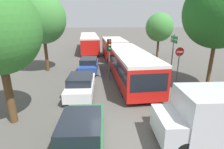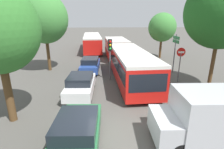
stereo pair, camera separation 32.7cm
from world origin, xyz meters
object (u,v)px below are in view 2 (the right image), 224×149
city_bus_rear (92,41)px  tree_right_mid (162,27)px  tree_left_mid (44,18)px  queued_car_blue (90,65)px  white_van (221,117)px  no_entry_sign (180,60)px  tree_right_near (220,14)px  direction_sign_post (175,46)px  queued_car_green (77,133)px  articulated_bus (123,55)px  traffic_light (110,50)px  queued_car_white (81,85)px

city_bus_rear → tree_right_mid: 11.47m
city_bus_rear → tree_left_mid: (-3.91, -11.44, 3.55)m
queued_car_blue → tree_left_mid: tree_left_mid is taller
white_van → no_entry_sign: bearing=-99.4°
tree_right_near → direction_sign_post: bearing=103.2°
queued_car_blue → tree_right_mid: 11.06m
queued_car_blue → no_entry_sign: no_entry_sign is taller
direction_sign_post → city_bus_rear: bearing=-55.4°
direction_sign_post → tree_left_mid: bearing=-5.0°
queued_car_green → tree_right_near: bearing=-54.0°
queued_car_green → direction_sign_post: direction_sign_post is taller
articulated_bus → city_bus_rear: 12.10m
queued_car_green → traffic_light: size_ratio=1.20×
queued_car_blue → tree_right_near: size_ratio=0.51×
tree_left_mid → queued_car_blue: bearing=-10.6°
articulated_bus → white_van: 11.72m
city_bus_rear → tree_right_near: size_ratio=1.48×
queued_car_white → white_van: bearing=-128.4°
city_bus_rear → direction_sign_post: size_ratio=3.21×
tree_left_mid → articulated_bus: bearing=-1.1°
articulated_bus → queued_car_blue: bearing=-81.0°
queued_car_blue → tree_right_mid: bearing=-53.9°
city_bus_rear → tree_right_mid: bearing=-128.1°
white_van → tree_left_mid: 15.62m
white_van → no_entry_sign: size_ratio=1.81×
queued_car_green → tree_right_near: size_ratio=0.52×
city_bus_rear → tree_right_near: 19.81m
tree_left_mid → tree_right_near: bearing=-23.7°
articulated_bus → white_van: size_ratio=3.30×
direction_sign_post → tree_left_mid: tree_left_mid is taller
articulated_bus → tree_right_mid: bearing=130.3°
queued_car_green → queued_car_white: size_ratio=1.00×
no_entry_sign → tree_right_mid: size_ratio=0.49×
city_bus_rear → tree_left_mid: bearing=158.5°
queued_car_white → tree_right_mid: tree_right_mid is taller
queued_car_green → direction_sign_post: (8.02, 9.85, 1.85)m
tree_right_near → tree_right_mid: (0.00, 10.66, -1.36)m
traffic_light → tree_left_mid: 7.19m
city_bus_rear → traffic_light: size_ratio=3.40×
articulated_bus → traffic_light: (-1.54, -3.20, 1.06)m
city_bus_rear → queued_car_white: size_ratio=2.83×
direction_sign_post → tree_right_mid: bearing=-95.7°
city_bus_rear → white_van: bearing=-168.4°
direction_sign_post → tree_left_mid: size_ratio=0.49×
white_van → tree_left_mid: bearing=-47.1°
white_van → tree_right_near: 7.85m
queued_car_green → tree_left_mid: tree_left_mid is taller
direction_sign_post → tree_right_near: (0.97, -4.11, 2.70)m
queued_car_green → tree_right_mid: (8.99, 16.40, 3.19)m
white_van → tree_right_near: size_ratio=0.65×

